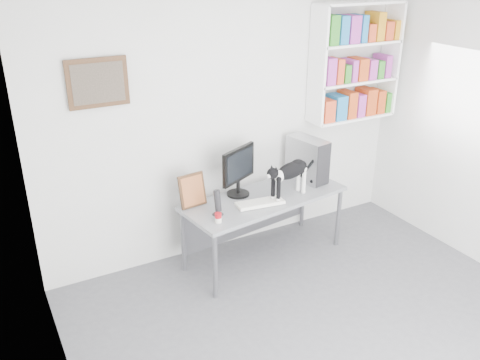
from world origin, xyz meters
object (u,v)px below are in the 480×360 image
Objects in this scene: pc_tower at (307,159)px; cat at (290,179)px; bookshelf at (355,62)px; monitor at (238,171)px; keyboard at (260,203)px; desk at (264,227)px; soup_can at (218,218)px; speaker at (218,202)px; leaning_print at (192,190)px.

cat is at bearing -155.48° from pc_tower.
bookshelf is 2.44× the size of monitor.
monitor reaches higher than keyboard.
soup_can is (-0.64, -0.26, 0.39)m from desk.
pc_tower reaches higher than cat.
bookshelf reaches higher than soup_can.
speaker is 0.31m from leaning_print.
desk is 18.61× the size of soup_can.
leaning_print reaches higher than soup_can.
speaker is at bearing -176.96° from pc_tower.
speaker is (-1.87, -0.43, -1.03)m from bookshelf.
keyboard is at bearing -168.96° from pc_tower.
monitor is (-1.50, -0.15, -0.90)m from bookshelf.
keyboard is 5.12× the size of soup_can.
monitor is at bearing 131.56° from cat.
monitor is at bearing -6.38° from leaning_print.
bookshelf is at bearing 6.01° from desk.
speaker is 0.41× the size of cat.
desk is at bearing 51.36° from keyboard.
soup_can is (-0.06, -0.14, -0.08)m from speaker.
monitor is at bearing 134.84° from desk.
cat reaches higher than soup_can.
pc_tower is (0.75, 0.29, 0.21)m from keyboard.
bookshelf reaches higher than leaning_print.
leaning_print reaches higher than keyboard.
leaning_print is at bearing 169.97° from pc_tower.
bookshelf reaches higher than cat.
monitor is at bearing 44.42° from soup_can.
desk is at bearing 3.18° from speaker.
speaker is (-0.45, 0.01, 0.11)m from keyboard.
pc_tower is at bearing -167.11° from bookshelf.
desk is at bearing -175.49° from pc_tower.
bookshelf is at bearing -2.61° from leaning_print.
monitor is 1.10× the size of keyboard.
bookshelf is at bearing 4.66° from speaker.
pc_tower reaches higher than desk.
desk is at bearing 21.81° from soup_can.
keyboard is at bearing -143.86° from desk.
speaker is at bearing -168.43° from monitor.
desk is 0.76m from speaker.
desk is 3.29× the size of monitor.
keyboard is 1.00× the size of pc_tower.
desk is 0.80m from soup_can.
pc_tower is at bearing -7.00° from leaning_print.
desk is at bearing 135.91° from cat.
desk is 0.66m from monitor.
desk is (-1.29, -0.31, -1.50)m from bookshelf.
monitor is (-0.21, 0.16, 0.60)m from desk.
cat is (-0.40, -0.28, -0.04)m from pc_tower.
monitor reaches higher than leaning_print.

